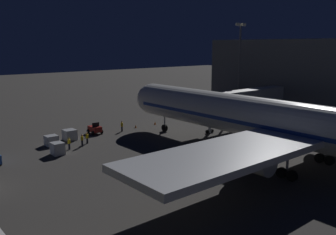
{
  "coord_description": "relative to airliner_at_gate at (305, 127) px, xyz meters",
  "views": [
    {
      "loc": [
        38.74,
        31.34,
        14.54
      ],
      "look_at": [
        3.0,
        -11.39,
        3.5
      ],
      "focal_mm": 39.05,
      "sensor_mm": 36.0,
      "label": 1
    }
  ],
  "objects": [
    {
      "name": "ground_crew_near_nose_gear",
      "position": [
        15.27,
        -26.19,
        -4.18
      ],
      "size": [
        0.4,
        0.4,
        1.8
      ],
      "color": "black",
      "rests_on": "ground_plane"
    },
    {
      "name": "baggage_container_mid_row",
      "position": [
        15.0,
        -30.9,
        -4.36
      ],
      "size": [
        1.81,
        1.85,
        1.63
      ],
      "primitive_type": "cube",
      "color": "#B7BABF",
      "rests_on": "ground_plane"
    },
    {
      "name": "ground_plane",
      "position": [
        -0.0,
        -9.91,
        -5.18
      ],
      "size": [
        320.0,
        320.0,
        0.0
      ],
      "primitive_type": "plane",
      "color": "#383533"
    },
    {
      "name": "baggage_container_far_row",
      "position": [
        19.69,
        -24.67,
        -4.34
      ],
      "size": [
        1.52,
        1.74,
        1.66
      ],
      "primitive_type": "cube",
      "color": "#B7BABF",
      "rests_on": "ground_plane"
    },
    {
      "name": "ground_crew_marshaller_fwd",
      "position": [
        17.43,
        -25.88,
        -4.22
      ],
      "size": [
        0.4,
        0.4,
        1.73
      ],
      "color": "black",
      "rests_on": "ground_plane"
    },
    {
      "name": "apron_floodlight_mast",
      "position": [
        -25.5,
        -30.8,
        5.91
      ],
      "size": [
        2.9,
        0.5,
        19.24
      ],
      "color": "#59595E",
      "rests_on": "ground_plane"
    },
    {
      "name": "baggage_container_near_belt",
      "position": [
        18.45,
        -29.7,
        -4.44
      ],
      "size": [
        1.74,
        1.62,
        1.48
      ],
      "primitive_type": "cube",
      "color": "#B7BABF",
      "rests_on": "ground_plane"
    },
    {
      "name": "ground_crew_under_port_wing",
      "position": [
        5.63,
        -30.49,
        -4.19
      ],
      "size": [
        0.4,
        0.4,
        1.79
      ],
      "color": "black",
      "rests_on": "ground_plane"
    },
    {
      "name": "jet_bridge",
      "position": [
        -11.92,
        -20.05,
        0.11
      ],
      "size": [
        22.21,
        3.4,
        6.81
      ],
      "color": "#9E9E99",
      "rests_on": "ground_plane"
    },
    {
      "name": "ground_crew_by_belt_loader",
      "position": [
        13.89,
        -27.27,
        -4.25
      ],
      "size": [
        0.4,
        0.4,
        1.68
      ],
      "color": "black",
      "rests_on": "ground_plane"
    },
    {
      "name": "traffic_cone_nose_starboard",
      "position": [
        2.2,
        -31.29,
        -4.9
      ],
      "size": [
        0.36,
        0.36,
        0.55
      ],
      "primitive_type": "cone",
      "color": "orange",
      "rests_on": "ground_plane"
    },
    {
      "name": "airliner_at_gate",
      "position": [
        0.0,
        0.0,
        0.0
      ],
      "size": [
        48.4,
        64.41,
        17.74
      ],
      "color": "silver",
      "rests_on": "ground_plane"
    },
    {
      "name": "baggage_tug_spare",
      "position": [
        9.96,
        -32.06,
        -4.4
      ],
      "size": [
        1.86,
        2.35,
        1.95
      ],
      "color": "maroon",
      "rests_on": "ground_plane"
    },
    {
      "name": "traffic_cone_nose_port",
      "position": [
        -2.2,
        -31.29,
        -4.9
      ],
      "size": [
        0.36,
        0.36,
        0.55
      ],
      "primitive_type": "cone",
      "color": "orange",
      "rests_on": "ground_plane"
    }
  ]
}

